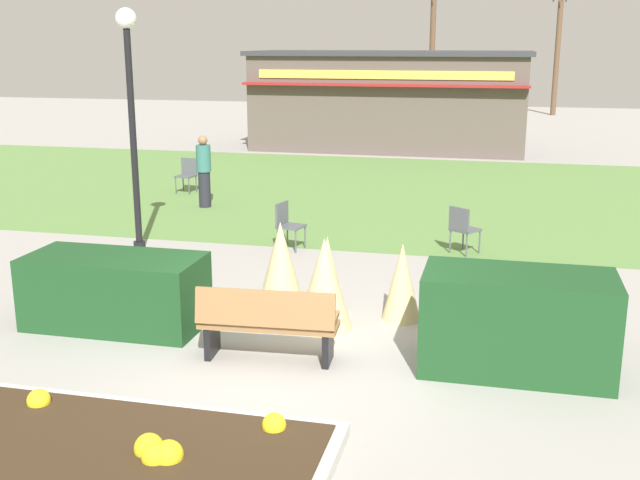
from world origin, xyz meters
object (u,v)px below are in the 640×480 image
object	(u,v)px
park_bench	(268,324)
parked_car_west_slot	(369,112)
lamppost_mid	(131,103)
cafe_chair_east	(287,222)
food_kiosk	(390,100)
person_strolling	(204,171)
cafe_chair_west	(187,172)
cafe_chair_center	(463,226)
trash_bin	(539,314)
tree_center_bg	(557,56)
tree_left_bg	(432,56)

from	to	relation	value
park_bench	parked_car_west_slot	distance (m)	27.36
lamppost_mid	cafe_chair_east	xyz separation A→B (m)	(2.62, 0.82, -2.21)
food_kiosk	person_strolling	xyz separation A→B (m)	(-2.72, -11.19, -0.89)
food_kiosk	cafe_chair_west	distance (m)	10.41
cafe_chair_center	parked_car_west_slot	size ratio (longest dim) A/B	0.21
trash_bin	tree_center_bg	distance (m)	33.70
cafe_chair_west	tree_center_bg	xyz separation A→B (m)	(10.36, 24.89, 2.56)
park_bench	tree_center_bg	size ratio (longest dim) A/B	0.25
parked_car_west_slot	trash_bin	bearing A→B (deg)	-75.47
person_strolling	cafe_chair_west	bearing A→B (deg)	63.78
parked_car_west_slot	tree_left_bg	world-z (taller)	tree_left_bg
park_bench	cafe_chair_east	xyz separation A→B (m)	(-1.20, 5.11, 0.05)
lamppost_mid	tree_center_bg	size ratio (longest dim) A/B	0.63
park_bench	cafe_chair_east	distance (m)	5.25
cafe_chair_east	tree_center_bg	bearing A→B (deg)	77.96
cafe_chair_west	food_kiosk	bearing A→B (deg)	68.36
lamppost_mid	tree_center_bg	world-z (taller)	tree_center_bg
park_bench	cafe_chair_west	xyz separation A→B (m)	(-5.23, 9.92, 0.05)
food_kiosk	tree_left_bg	size ratio (longest dim) A/B	1.43
lamppost_mid	person_strolling	distance (m)	4.48
park_bench	lamppost_mid	size ratio (longest dim) A/B	0.40
food_kiosk	tree_center_bg	xyz separation A→B (m)	(6.55, 15.27, 1.34)
parked_car_west_slot	food_kiosk	bearing A→B (deg)	-74.85
cafe_chair_west	tree_left_bg	distance (m)	21.90
cafe_chair_west	tree_center_bg	bearing A→B (deg)	67.39
food_kiosk	cafe_chair_west	world-z (taller)	food_kiosk
lamppost_mid	food_kiosk	distance (m)	15.46
trash_bin	park_bench	bearing A→B (deg)	-158.60
person_strolling	park_bench	bearing A→B (deg)	-124.77
park_bench	trash_bin	xyz separation A→B (m)	(3.23, 1.27, -0.05)
person_strolling	tree_center_bg	xyz separation A→B (m)	(9.26, 26.46, 2.23)
lamppost_mid	food_kiosk	xyz separation A→B (m)	(2.41, 15.24, -0.99)
park_bench	food_kiosk	bearing A→B (deg)	94.14
food_kiosk	parked_car_west_slot	world-z (taller)	food_kiosk
lamppost_mid	trash_bin	bearing A→B (deg)	-23.23
park_bench	cafe_chair_east	world-z (taller)	park_bench
park_bench	person_strolling	distance (m)	9.32
parked_car_west_slot	tree_left_bg	size ratio (longest dim) A/B	0.61
lamppost_mid	tree_center_bg	bearing A→B (deg)	73.64
parked_car_west_slot	cafe_chair_center	bearing A→B (deg)	-75.75
lamppost_mid	tree_left_bg	bearing A→B (deg)	84.14
trash_bin	parked_car_west_slot	xyz separation A→B (m)	(-6.70, 25.87, 0.22)
lamppost_mid	cafe_chair_center	xyz separation A→B (m)	(5.84, 1.22, -2.21)
food_kiosk	parked_car_west_slot	xyz separation A→B (m)	(-2.06, 7.60, -1.11)
cafe_chair_east	person_strolling	xyz separation A→B (m)	(-2.93, 3.23, 0.33)
park_bench	parked_car_west_slot	world-z (taller)	parked_car_west_slot
park_bench	tree_left_bg	xyz separation A→B (m)	(-1.05, 31.27, 2.61)
lamppost_mid	cafe_chair_center	size ratio (longest dim) A/B	4.91
cafe_chair_west	person_strolling	xyz separation A→B (m)	(1.10, -1.58, 0.33)
cafe_chair_center	trash_bin	bearing A→B (deg)	-74.09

